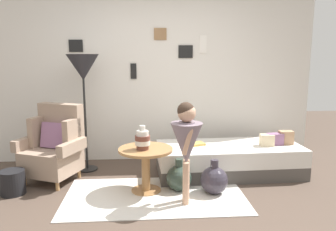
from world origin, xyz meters
name	(u,v)px	position (x,y,z in m)	size (l,w,h in m)	color
ground_plane	(160,217)	(0.00, 0.00, 0.00)	(12.00, 12.00, 0.00)	#4C3D33
gallery_wall	(153,74)	(0.00, 1.95, 1.30)	(4.80, 0.12, 2.60)	silver
rug	(155,196)	(-0.03, 0.49, 0.01)	(2.03, 1.11, 0.01)	silver
armchair	(54,147)	(-1.29, 1.10, 0.44)	(0.89, 0.79, 0.97)	tan
daybed	(229,159)	(0.99, 1.15, 0.20)	(1.93, 0.87, 0.40)	#4C4742
pillow_head	(286,138)	(1.76, 1.15, 0.49)	(0.18, 0.12, 0.18)	tan
pillow_mid	(275,139)	(1.59, 1.12, 0.48)	(0.21, 0.12, 0.15)	gray
pillow_back	(267,140)	(1.47, 1.09, 0.48)	(0.17, 0.12, 0.15)	beige
side_table	(146,160)	(-0.13, 0.64, 0.38)	(0.63, 0.63, 0.52)	#9E7042
vase_striped	(143,140)	(-0.17, 0.60, 0.64)	(0.17, 0.17, 0.28)	brown
floor_lamp	(83,71)	(-0.95, 1.45, 1.38)	(0.43, 0.43, 1.60)	black
person_child	(186,140)	(0.30, 0.30, 0.71)	(0.34, 0.34, 1.11)	tan
book_on_daybed	(196,144)	(0.54, 1.19, 0.42)	(0.22, 0.16, 0.03)	tan
demijohn_near	(179,178)	(0.26, 0.64, 0.16)	(0.30, 0.30, 0.39)	#2D3D33
demijohn_far	(214,180)	(0.65, 0.52, 0.17)	(0.32, 0.32, 0.41)	#332D38
magazine_basket	(13,182)	(-1.67, 0.68, 0.14)	(0.28, 0.28, 0.28)	black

